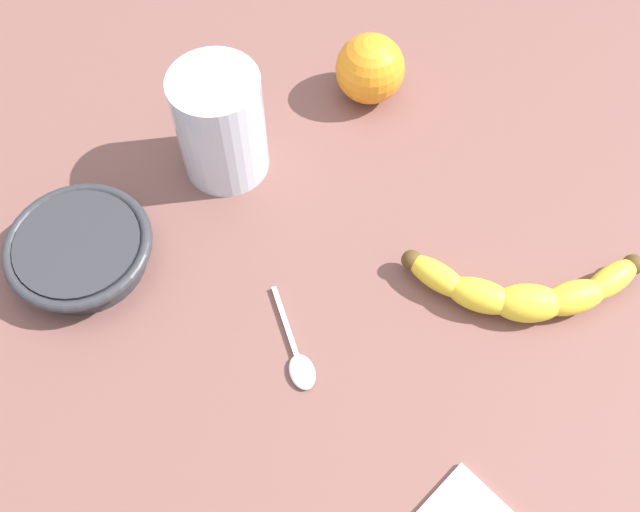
# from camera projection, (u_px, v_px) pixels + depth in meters

# --- Properties ---
(wooden_tabletop) EXTENTS (1.20, 1.20, 0.03)m
(wooden_tabletop) POSITION_uv_depth(u_px,v_px,m) (351.00, 256.00, 0.74)
(wooden_tabletop) COLOR brown
(wooden_tabletop) RESTS_ON ground
(banana) EXTENTS (0.15, 0.21, 0.04)m
(banana) POSITION_uv_depth(u_px,v_px,m) (526.00, 291.00, 0.68)
(banana) COLOR yellow
(banana) RESTS_ON wooden_tabletop
(smoothie_glass) EXTENTS (0.09, 0.09, 0.13)m
(smoothie_glass) POSITION_uv_depth(u_px,v_px,m) (221.00, 126.00, 0.73)
(smoothie_glass) COLOR silver
(smoothie_glass) RESTS_ON wooden_tabletop
(ceramic_bowl) EXTENTS (0.15, 0.15, 0.04)m
(ceramic_bowl) POSITION_uv_depth(u_px,v_px,m) (80.00, 250.00, 0.70)
(ceramic_bowl) COLOR #2D2D33
(ceramic_bowl) RESTS_ON wooden_tabletop
(orange_fruit) EXTENTS (0.08, 0.08, 0.08)m
(orange_fruit) POSITION_uv_depth(u_px,v_px,m) (370.00, 69.00, 0.80)
(orange_fruit) COLOR orange
(orange_fruit) RESTS_ON wooden_tabletop
(teaspoon) EXTENTS (0.08, 0.10, 0.01)m
(teaspoon) POSITION_uv_depth(u_px,v_px,m) (300.00, 365.00, 0.66)
(teaspoon) COLOR silver
(teaspoon) RESTS_ON wooden_tabletop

